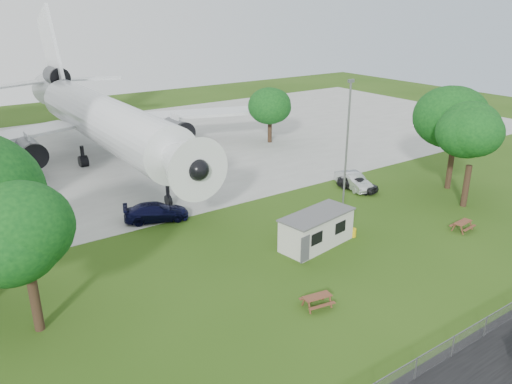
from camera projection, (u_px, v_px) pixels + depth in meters
ground at (317, 285)px, 33.17m from camera, size 160.00×160.00×0.00m
concrete_apron at (115, 153)px, 62.33m from camera, size 120.00×46.00×0.03m
airliner at (100, 117)px, 57.76m from camera, size 46.36×47.73×17.69m
site_cabin at (317, 229)px, 38.23m from camera, size 6.92×3.63×2.62m
picnic_west at (317, 307)px, 30.78m from camera, size 2.02×1.78×0.76m
picnic_east at (462, 230)px, 41.17m from camera, size 1.94×1.68×0.76m
fence at (439, 364)px, 25.88m from camera, size 58.00×0.04×1.30m
lamp_mast at (346, 156)px, 40.20m from camera, size 0.16×0.16×12.00m
tree_west_small at (22, 231)px, 26.45m from camera, size 6.20×6.20×9.34m
tree_east_front at (474, 135)px, 43.77m from camera, size 6.55×6.55×10.04m
tree_east_back at (456, 123)px, 48.27m from camera, size 7.12×7.12×10.29m
tree_far_apron at (270, 106)px, 65.66m from camera, size 5.78×5.78×7.79m
car_ne_hatch at (358, 184)px, 49.74m from camera, size 2.59×4.47×1.43m
car_ne_sedan at (353, 181)px, 50.28m from camera, size 2.63×5.08×1.59m
car_apron_van at (156, 212)px, 42.76m from camera, size 5.88×3.93×1.58m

